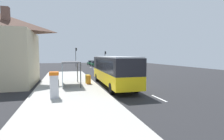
% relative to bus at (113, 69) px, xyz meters
% --- Properties ---
extents(ground_plane, '(56.00, 92.00, 0.04)m').
position_rel_bus_xyz_m(ground_plane, '(1.71, 13.92, -1.86)').
color(ground_plane, '#262628').
extents(sidewalk_platform, '(6.20, 30.00, 0.18)m').
position_rel_bus_xyz_m(sidewalk_platform, '(-4.69, 1.92, -1.75)').
color(sidewalk_platform, '#ADAAA3').
rests_on(sidewalk_platform, ground).
extents(lane_stripe_seg_0, '(0.16, 2.20, 0.01)m').
position_rel_bus_xyz_m(lane_stripe_seg_0, '(1.96, -6.08, -1.84)').
color(lane_stripe_seg_0, silver).
rests_on(lane_stripe_seg_0, ground).
extents(lane_stripe_seg_1, '(0.16, 2.20, 0.01)m').
position_rel_bus_xyz_m(lane_stripe_seg_1, '(1.96, -1.08, -1.84)').
color(lane_stripe_seg_1, silver).
rests_on(lane_stripe_seg_1, ground).
extents(lane_stripe_seg_2, '(0.16, 2.20, 0.01)m').
position_rel_bus_xyz_m(lane_stripe_seg_2, '(1.96, 3.92, -1.84)').
color(lane_stripe_seg_2, silver).
rests_on(lane_stripe_seg_2, ground).
extents(lane_stripe_seg_3, '(0.16, 2.20, 0.01)m').
position_rel_bus_xyz_m(lane_stripe_seg_3, '(1.96, 8.92, -1.84)').
color(lane_stripe_seg_3, silver).
rests_on(lane_stripe_seg_3, ground).
extents(lane_stripe_seg_4, '(0.16, 2.20, 0.01)m').
position_rel_bus_xyz_m(lane_stripe_seg_4, '(1.96, 13.92, -1.84)').
color(lane_stripe_seg_4, silver).
rests_on(lane_stripe_seg_4, ground).
extents(lane_stripe_seg_5, '(0.16, 2.20, 0.01)m').
position_rel_bus_xyz_m(lane_stripe_seg_5, '(1.96, 18.92, -1.84)').
color(lane_stripe_seg_5, silver).
rests_on(lane_stripe_seg_5, ground).
extents(lane_stripe_seg_6, '(0.16, 2.20, 0.01)m').
position_rel_bus_xyz_m(lane_stripe_seg_6, '(1.96, 23.92, -1.84)').
color(lane_stripe_seg_6, silver).
rests_on(lane_stripe_seg_6, ground).
extents(lane_stripe_seg_7, '(0.16, 2.20, 0.01)m').
position_rel_bus_xyz_m(lane_stripe_seg_7, '(1.96, 28.92, -1.84)').
color(lane_stripe_seg_7, silver).
rests_on(lane_stripe_seg_7, ground).
extents(bus, '(2.76, 11.06, 3.21)m').
position_rel_bus_xyz_m(bus, '(0.00, 0.00, 0.00)').
color(bus, yellow).
rests_on(bus, ground).
extents(white_van, '(2.19, 5.27, 2.30)m').
position_rel_bus_xyz_m(white_van, '(3.91, 25.43, -0.50)').
color(white_van, silver).
rests_on(white_van, ground).
extents(sedan_near, '(1.90, 4.43, 1.52)m').
position_rel_bus_xyz_m(sedan_near, '(4.01, 34.71, -1.05)').
color(sedan_near, '#195933').
rests_on(sedan_near, ground).
extents(sedan_far, '(1.96, 4.46, 1.52)m').
position_rel_bus_xyz_m(sedan_far, '(4.01, 41.44, -1.05)').
color(sedan_far, '#195933').
rests_on(sedan_far, ground).
extents(ticket_machine, '(0.66, 0.76, 1.94)m').
position_rel_bus_xyz_m(ticket_machine, '(-5.82, -4.43, -0.67)').
color(ticket_machine, silver).
rests_on(ticket_machine, sidewalk_platform).
extents(recycling_bin_orange, '(0.52, 0.52, 0.95)m').
position_rel_bus_xyz_m(recycling_bin_orange, '(-2.49, 1.18, -1.19)').
color(recycling_bin_orange, orange).
rests_on(recycling_bin_orange, sidewalk_platform).
extents(recycling_bin_yellow, '(0.52, 0.52, 0.95)m').
position_rel_bus_xyz_m(recycling_bin_yellow, '(-2.49, 1.88, -1.19)').
color(recycling_bin_yellow, yellow).
rests_on(recycling_bin_yellow, sidewalk_platform).
extents(traffic_light_near_side, '(0.49, 0.28, 4.52)m').
position_rel_bus_xyz_m(traffic_light_near_side, '(7.22, 33.79, 1.19)').
color(traffic_light_near_side, '#2D2D2D').
rests_on(traffic_light_near_side, ground).
extents(traffic_light_far_side, '(0.49, 0.28, 5.50)m').
position_rel_bus_xyz_m(traffic_light_far_side, '(-1.39, 34.59, 1.78)').
color(traffic_light_far_side, '#2D2D2D').
rests_on(traffic_light_far_side, ground).
extents(bus_shelter, '(1.80, 4.00, 2.50)m').
position_rel_bus_xyz_m(bus_shelter, '(-4.70, 0.96, 0.25)').
color(bus_shelter, '#4C4C51').
rests_on(bus_shelter, sidewalk_platform).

